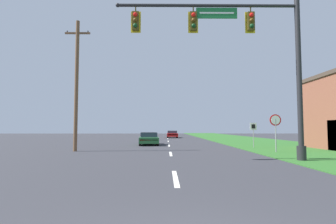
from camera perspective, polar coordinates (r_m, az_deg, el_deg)
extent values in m
cube|color=#2D6626|center=(34.33, 17.96, -6.06)|extent=(10.00, 110.00, 0.04)
cube|color=silver|center=(8.69, 1.65, -14.20)|extent=(0.16, 2.80, 0.01)
cube|color=silver|center=(16.62, 0.60, -9.11)|extent=(0.16, 2.80, 0.01)
cube|color=silver|center=(24.59, 0.23, -7.32)|extent=(0.16, 2.80, 0.01)
cube|color=silver|center=(32.58, 0.05, -6.40)|extent=(0.16, 2.80, 0.01)
cube|color=silver|center=(40.57, -0.06, -5.85)|extent=(0.16, 2.80, 0.01)
cube|color=black|center=(21.95, 32.33, -4.36)|extent=(0.10, 1.20, 2.20)
cylinder|color=#232326|center=(14.65, 27.07, -7.96)|extent=(0.44, 0.44, 0.70)
cylinder|color=#232326|center=(14.84, 26.64, 7.07)|extent=(0.26, 0.26, 8.43)
cylinder|color=#232326|center=(14.55, 8.61, 21.93)|extent=(9.16, 0.16, 0.16)
sphere|color=#232326|center=(14.60, -10.90, 21.86)|extent=(0.21, 0.21, 0.21)
cube|color=#196B33|center=(14.46, 10.54, 20.40)|extent=(2.09, 0.06, 0.55)
cube|color=white|center=(14.43, 10.56, 20.45)|extent=(1.75, 0.01, 0.08)
cylinder|color=#4C4214|center=(14.40, -7.05, 21.43)|extent=(0.06, 0.06, 0.35)
cube|color=yellow|center=(14.26, -7.01, 18.84)|extent=(0.50, 0.03, 1.11)
cube|color=#4C4214|center=(14.14, -7.07, 19.05)|extent=(0.34, 0.24, 0.95)
sphere|color=red|center=(14.12, -7.13, 20.33)|extent=(0.22, 0.22, 0.22)
sphere|color=#51380F|center=(14.01, -7.14, 19.27)|extent=(0.22, 0.22, 0.22)
sphere|color=#0F3D19|center=(13.90, -7.15, 18.18)|extent=(0.22, 0.22, 0.22)
cylinder|color=#4C4214|center=(14.39, 5.52, 21.45)|extent=(0.06, 0.06, 0.35)
cube|color=yellow|center=(14.25, 5.47, 18.85)|extent=(0.50, 0.03, 1.11)
cube|color=#4C4214|center=(14.13, 5.53, 19.06)|extent=(0.34, 0.24, 0.95)
sphere|color=red|center=(14.11, 5.59, 20.34)|extent=(0.22, 0.22, 0.22)
sphere|color=#51380F|center=(14.00, 5.60, 19.28)|extent=(0.22, 0.22, 0.22)
sphere|color=#0F3D19|center=(13.89, 5.60, 18.19)|extent=(0.22, 0.22, 0.22)
cylinder|color=#4C4214|center=(14.96, 17.53, 20.58)|extent=(0.06, 0.06, 0.35)
cube|color=yellow|center=(14.83, 17.41, 18.08)|extent=(0.50, 0.03, 1.11)
cube|color=#4C4214|center=(14.71, 17.58, 18.27)|extent=(0.34, 0.24, 0.95)
sphere|color=red|center=(14.69, 17.74, 19.49)|extent=(0.22, 0.22, 0.22)
sphere|color=#51380F|center=(14.59, 17.76, 18.46)|extent=(0.22, 0.22, 0.22)
sphere|color=#0F3D19|center=(14.48, 17.79, 17.42)|extent=(0.22, 0.22, 0.22)
cylinder|color=black|center=(27.46, -2.49, -6.27)|extent=(0.22, 0.64, 0.64)
cylinder|color=black|center=(27.47, -5.85, -6.25)|extent=(0.22, 0.64, 0.64)
cylinder|color=black|center=(24.31, -2.28, -6.62)|extent=(0.22, 0.64, 0.64)
cylinder|color=black|center=(24.31, -6.08, -6.60)|extent=(0.22, 0.64, 0.64)
cube|color=#235B2D|center=(25.87, -4.17, -6.03)|extent=(2.10, 4.67, 0.55)
cube|color=#283342|center=(25.96, -4.17, -4.95)|extent=(1.72, 2.01, 0.42)
cube|color=#235B2D|center=(25.96, -4.16, -4.55)|extent=(1.68, 1.97, 0.06)
cube|color=#B71414|center=(23.62, -4.18, -6.12)|extent=(1.67, 0.16, 0.14)
cylinder|color=black|center=(46.84, 1.86, -5.16)|extent=(0.22, 0.64, 0.64)
cylinder|color=black|center=(46.80, -0.10, -5.16)|extent=(0.22, 0.64, 0.64)
cylinder|color=black|center=(43.76, 2.03, -5.27)|extent=(0.22, 0.64, 0.64)
cylinder|color=black|center=(43.72, -0.07, -5.27)|extent=(0.22, 0.64, 0.64)
cube|color=#AD1414|center=(45.27, 0.93, -4.99)|extent=(1.82, 4.48, 0.55)
cube|color=#283342|center=(45.37, 0.92, -4.37)|extent=(1.60, 1.88, 0.42)
cube|color=#AD1414|center=(45.37, 0.92, -4.14)|extent=(1.57, 1.85, 0.06)
cube|color=#B71414|center=(43.06, 1.00, -4.98)|extent=(1.67, 0.06, 0.14)
cylinder|color=gray|center=(18.87, 22.40, -4.73)|extent=(0.07, 0.07, 2.20)
cylinder|color=red|center=(18.87, 22.33, -1.63)|extent=(0.76, 0.04, 0.76)
cylinder|color=white|center=(18.85, 22.36, -1.62)|extent=(0.61, 0.01, 0.61)
cylinder|color=gray|center=(22.82, 18.11, -4.83)|extent=(0.06, 0.06, 2.00)
cube|color=white|center=(22.81, 18.07, -3.00)|extent=(0.55, 0.04, 0.60)
cube|color=black|center=(22.79, 18.09, -3.00)|extent=(0.31, 0.01, 0.34)
cylinder|color=brown|center=(19.85, -19.30, 5.54)|extent=(0.26, 0.26, 9.37)
cube|color=brown|center=(20.78, -19.08, 15.91)|extent=(1.80, 0.12, 0.12)
cylinder|color=#333338|center=(21.06, -21.08, 16.03)|extent=(0.08, 0.08, 0.12)
cylinder|color=#333338|center=(20.60, -17.01, 16.40)|extent=(0.08, 0.08, 0.12)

